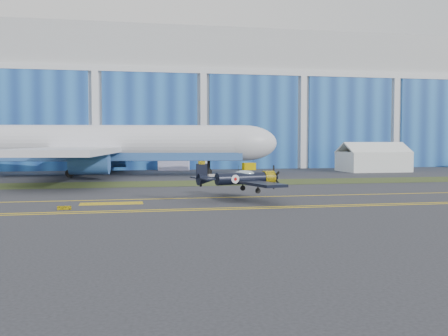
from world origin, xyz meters
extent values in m
plane|color=#303138|center=(0.00, 0.00, 0.00)|extent=(260.00, 260.00, 0.00)
cube|color=#475128|center=(0.00, 14.00, 0.02)|extent=(260.00, 10.00, 0.02)
cube|color=silver|center=(0.00, 72.00, 15.00)|extent=(220.00, 45.00, 30.00)
cube|color=#204998|center=(0.00, 49.20, 10.00)|extent=(220.00, 0.60, 20.00)
cube|color=silver|center=(0.00, 49.15, 20.60)|extent=(220.00, 0.70, 1.20)
cube|color=yellow|center=(0.00, -5.00, 0.01)|extent=(200.00, 0.20, 0.02)
cube|color=yellow|center=(0.00, -14.50, 0.01)|extent=(80.00, 0.20, 0.02)
cube|color=yellow|center=(0.00, -13.50, 0.01)|extent=(80.00, 0.20, 0.02)
cube|color=yellow|center=(-22.00, -12.00, 0.17)|extent=(1.20, 0.15, 0.35)
cube|color=silver|center=(-6.47, 46.85, 1.34)|extent=(6.59, 3.76, 2.69)
cube|color=#D9B100|center=(8.76, 44.81, 0.74)|extent=(2.69, 1.86, 1.47)
cube|color=#9B9499|center=(-2.93, 19.75, 0.45)|extent=(2.07, 0.88, 0.90)
cube|color=#9F928A|center=(2.91, 20.61, 0.45)|extent=(2.03, 0.69, 0.90)
cube|color=gray|center=(5.10, 20.19, 0.45)|extent=(2.05, 0.78, 0.90)
camera|label=1|loc=(-17.09, -59.51, 6.11)|focal=42.00mm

